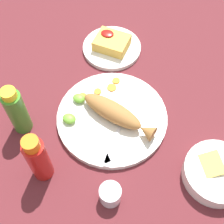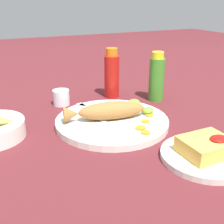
{
  "view_description": "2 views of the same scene",
  "coord_description": "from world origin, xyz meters",
  "px_view_note": "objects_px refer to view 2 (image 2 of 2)",
  "views": [
    {
      "loc": [
        -0.18,
        0.44,
        0.78
      ],
      "look_at": [
        0.0,
        0.0,
        0.04
      ],
      "focal_mm": 50.0,
      "sensor_mm": 36.0,
      "label": 1
    },
    {
      "loc": [
        -0.31,
        -0.66,
        0.34
      ],
      "look_at": [
        0.0,
        0.0,
        0.04
      ],
      "focal_mm": 45.0,
      "sensor_mm": 36.0,
      "label": 2
    }
  ],
  "objects_px": {
    "hot_sauce_bottle_green": "(157,78)",
    "salt_cup": "(61,98)",
    "fork_near": "(90,111)",
    "main_plate": "(112,121)",
    "side_plate_fries": "(205,156)",
    "hot_sauce_bottle_red": "(112,75)",
    "fried_fish": "(107,111)",
    "fork_far": "(103,108)"
  },
  "relations": [
    {
      "from": "fried_fish",
      "to": "side_plate_fries",
      "type": "distance_m",
      "value": 0.29
    },
    {
      "from": "main_plate",
      "to": "fork_near",
      "type": "distance_m",
      "value": 0.08
    },
    {
      "from": "main_plate",
      "to": "fork_near",
      "type": "bearing_deg",
      "value": 118.13
    },
    {
      "from": "main_plate",
      "to": "hot_sauce_bottle_red",
      "type": "height_order",
      "value": "hot_sauce_bottle_red"
    },
    {
      "from": "fried_fish",
      "to": "hot_sauce_bottle_green",
      "type": "height_order",
      "value": "hot_sauce_bottle_green"
    },
    {
      "from": "fork_near",
      "to": "hot_sauce_bottle_green",
      "type": "xyz_separation_m",
      "value": [
        0.27,
        0.05,
        0.06
      ]
    },
    {
      "from": "main_plate",
      "to": "fork_far",
      "type": "relative_size",
      "value": 2.25
    },
    {
      "from": "hot_sauce_bottle_green",
      "to": "hot_sauce_bottle_red",
      "type": "bearing_deg",
      "value": 140.88
    },
    {
      "from": "fork_far",
      "to": "salt_cup",
      "type": "height_order",
      "value": "salt_cup"
    },
    {
      "from": "salt_cup",
      "to": "side_plate_fries",
      "type": "relative_size",
      "value": 0.28
    },
    {
      "from": "fork_near",
      "to": "hot_sauce_bottle_green",
      "type": "distance_m",
      "value": 0.28
    },
    {
      "from": "hot_sauce_bottle_red",
      "to": "hot_sauce_bottle_green",
      "type": "height_order",
      "value": "hot_sauce_bottle_red"
    },
    {
      "from": "fried_fish",
      "to": "fork_far",
      "type": "relative_size",
      "value": 1.66
    },
    {
      "from": "hot_sauce_bottle_green",
      "to": "salt_cup",
      "type": "bearing_deg",
      "value": 162.8
    },
    {
      "from": "fork_far",
      "to": "salt_cup",
      "type": "bearing_deg",
      "value": -10.06
    },
    {
      "from": "fried_fish",
      "to": "hot_sauce_bottle_green",
      "type": "bearing_deg",
      "value": 37.55
    },
    {
      "from": "fork_near",
      "to": "fork_far",
      "type": "bearing_deg",
      "value": -81.51
    },
    {
      "from": "fried_fish",
      "to": "hot_sauce_bottle_green",
      "type": "xyz_separation_m",
      "value": [
        0.24,
        0.12,
        0.04
      ]
    },
    {
      "from": "fork_near",
      "to": "hot_sauce_bottle_red",
      "type": "bearing_deg",
      "value": -49.08
    },
    {
      "from": "main_plate",
      "to": "fork_near",
      "type": "xyz_separation_m",
      "value": [
        -0.04,
        0.07,
        0.01
      ]
    },
    {
      "from": "hot_sauce_bottle_red",
      "to": "fork_far",
      "type": "bearing_deg",
      "value": -124.66
    },
    {
      "from": "hot_sauce_bottle_green",
      "to": "fork_near",
      "type": "bearing_deg",
      "value": -169.79
    },
    {
      "from": "hot_sauce_bottle_red",
      "to": "side_plate_fries",
      "type": "xyz_separation_m",
      "value": [
        0.0,
        -0.48,
        -0.08
      ]
    },
    {
      "from": "fork_far",
      "to": "side_plate_fries",
      "type": "distance_m",
      "value": 0.36
    },
    {
      "from": "hot_sauce_bottle_red",
      "to": "hot_sauce_bottle_green",
      "type": "xyz_separation_m",
      "value": [
        0.12,
        -0.1,
        -0.0
      ]
    },
    {
      "from": "main_plate",
      "to": "fried_fish",
      "type": "distance_m",
      "value": 0.04
    },
    {
      "from": "hot_sauce_bottle_green",
      "to": "side_plate_fries",
      "type": "relative_size",
      "value": 0.86
    },
    {
      "from": "hot_sauce_bottle_red",
      "to": "hot_sauce_bottle_green",
      "type": "bearing_deg",
      "value": -39.12
    },
    {
      "from": "fork_near",
      "to": "hot_sauce_bottle_green",
      "type": "bearing_deg",
      "value": -84.86
    },
    {
      "from": "fork_far",
      "to": "side_plate_fries",
      "type": "xyz_separation_m",
      "value": [
        0.1,
        -0.34,
        -0.01
      ]
    },
    {
      "from": "side_plate_fries",
      "to": "hot_sauce_bottle_green",
      "type": "bearing_deg",
      "value": 72.46
    },
    {
      "from": "fried_fish",
      "to": "hot_sauce_bottle_red",
      "type": "xyz_separation_m",
      "value": [
        0.12,
        0.22,
        0.04
      ]
    },
    {
      "from": "hot_sauce_bottle_green",
      "to": "side_plate_fries",
      "type": "bearing_deg",
      "value": -107.54
    },
    {
      "from": "salt_cup",
      "to": "fork_near",
      "type": "bearing_deg",
      "value": -72.04
    },
    {
      "from": "fried_fish",
      "to": "fork_far",
      "type": "bearing_deg",
      "value": 84.77
    },
    {
      "from": "fork_far",
      "to": "salt_cup",
      "type": "distance_m",
      "value": 0.16
    },
    {
      "from": "fork_far",
      "to": "side_plate_fries",
      "type": "height_order",
      "value": "fork_far"
    },
    {
      "from": "main_plate",
      "to": "fried_fish",
      "type": "relative_size",
      "value": 1.36
    },
    {
      "from": "main_plate",
      "to": "salt_cup",
      "type": "height_order",
      "value": "salt_cup"
    },
    {
      "from": "fork_near",
      "to": "fork_far",
      "type": "xyz_separation_m",
      "value": [
        0.05,
        0.01,
        0.0
      ]
    },
    {
      "from": "main_plate",
      "to": "fork_far",
      "type": "bearing_deg",
      "value": 83.26
    },
    {
      "from": "main_plate",
      "to": "fork_far",
      "type": "xyz_separation_m",
      "value": [
        0.01,
        0.08,
        0.01
      ]
    }
  ]
}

